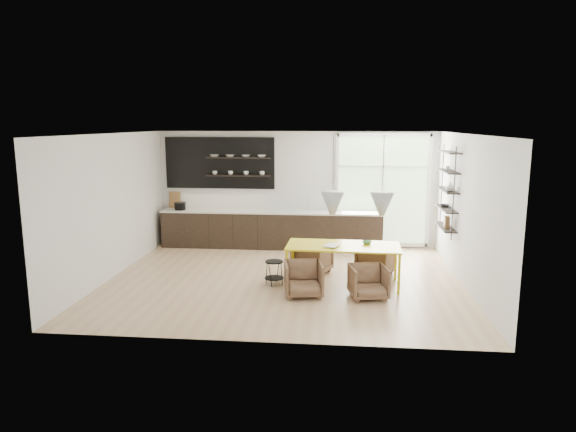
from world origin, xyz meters
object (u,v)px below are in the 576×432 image
object	(u,v)px
armchair_front_left	(304,279)
wire_stool	(274,269)
armchair_back_left	(312,258)
armchair_back_right	(376,260)
armchair_front_right	(368,282)
dining_table	(343,248)

from	to	relation	value
armchair_front_left	wire_stool	bearing A→B (deg)	126.65
armchair_back_left	armchair_front_left	size ratio (longest dim) A/B	1.01
armchair_back_right	armchair_front_right	distance (m)	1.48
dining_table	armchair_front_right	distance (m)	0.96
dining_table	armchair_front_left	world-z (taller)	dining_table
wire_stool	armchair_back_right	bearing A→B (deg)	22.78
wire_stool	armchair_front_right	bearing A→B (deg)	-19.12
armchair_back_right	wire_stool	world-z (taller)	armchair_back_right
armchair_front_left	dining_table	bearing A→B (deg)	36.14
armchair_back_left	armchair_front_left	world-z (taller)	armchair_back_left
armchair_back_left	dining_table	bearing A→B (deg)	154.29
armchair_back_left	armchair_front_right	world-z (taller)	armchair_back_left
armchair_back_left	armchair_back_right	xyz separation A→B (m)	(1.31, 0.00, -0.00)
armchair_front_right	armchair_back_right	bearing A→B (deg)	69.73
armchair_back_left	armchair_front_left	distance (m)	1.45
dining_table	armchair_front_right	world-z (taller)	dining_table
dining_table	armchair_back_left	bearing A→B (deg)	132.83
wire_stool	dining_table	bearing A→B (deg)	4.86
armchair_front_right	wire_stool	bearing A→B (deg)	149.62
armchair_back_left	armchair_front_left	bearing A→B (deg)	110.09
dining_table	armchair_front_left	xyz separation A→B (m)	(-0.71, -0.72, -0.42)
armchair_front_left	armchair_back_left	bearing A→B (deg)	77.57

